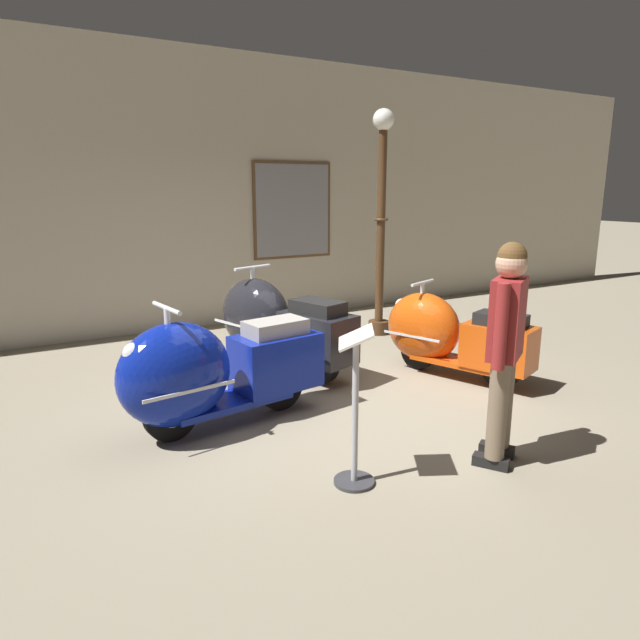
{
  "coord_description": "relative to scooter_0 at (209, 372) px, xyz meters",
  "views": [
    {
      "loc": [
        -2.61,
        -4.2,
        1.96
      ],
      "look_at": [
        0.15,
        0.56,
        0.66
      ],
      "focal_mm": 31.47,
      "sensor_mm": 36.0,
      "label": 1
    }
  ],
  "objects": [
    {
      "name": "scooter_2",
      "position": [
        2.64,
        0.09,
        -0.05
      ],
      "size": [
        0.99,
        1.68,
        0.99
      ],
      "rotation": [
        0.0,
        0.0,
        1.92
      ],
      "color": "black",
      "rests_on": "ground"
    },
    {
      "name": "showroom_back_wall",
      "position": [
        1.22,
        3.6,
        1.4
      ],
      "size": [
        18.0,
        0.24,
        3.81
      ],
      "color": "#BCB29E",
      "rests_on": "ground"
    },
    {
      "name": "scooter_0",
      "position": [
        0.0,
        0.0,
        0.0
      ],
      "size": [
        1.84,
        0.74,
        1.09
      ],
      "rotation": [
        0.0,
        0.0,
        -3.01
      ],
      "color": "black",
      "rests_on": "ground"
    },
    {
      "name": "visitor_0",
      "position": [
        1.63,
        -1.6,
        0.43
      ],
      "size": [
        0.48,
        0.39,
        1.61
      ],
      "rotation": [
        0.0,
        0.0,
        2.13
      ],
      "color": "black",
      "rests_on": "ground"
    },
    {
      "name": "info_stanchion",
      "position": [
        0.55,
        -1.34,
        -0.04
      ],
      "size": [
        0.36,
        0.39,
        1.09
      ],
      "color": "#333338",
      "rests_on": "ground"
    },
    {
      "name": "ground_plane",
      "position": [
        1.22,
        -0.02,
        -0.5
      ],
      "size": [
        60.0,
        60.0,
        0.0
      ],
      "primitive_type": "plane",
      "color": "gray"
    },
    {
      "name": "scooter_1",
      "position": [
        1.17,
        1.23,
        0.01
      ],
      "size": [
        1.03,
        1.9,
        1.11
      ],
      "rotation": [
        0.0,
        0.0,
        1.87
      ],
      "color": "black",
      "rests_on": "ground"
    },
    {
      "name": "lamppost",
      "position": [
        3.06,
        1.86,
        1.09
      ],
      "size": [
        0.28,
        0.28,
        2.95
      ],
      "color": "#472D19",
      "rests_on": "ground"
    }
  ]
}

